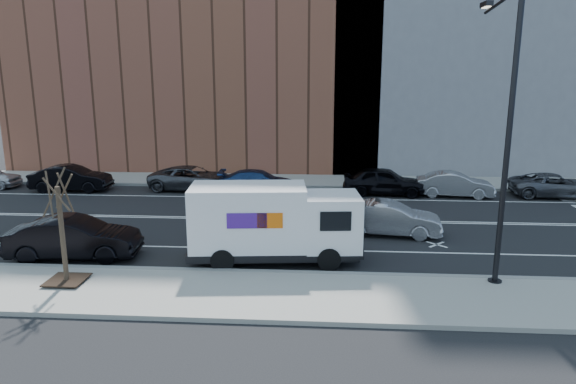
# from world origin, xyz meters

# --- Properties ---
(ground) EXTENTS (120.00, 120.00, 0.00)m
(ground) POSITION_xyz_m (0.00, 0.00, 0.00)
(ground) COLOR black
(ground) RESTS_ON ground
(sidewalk_near) EXTENTS (44.00, 3.60, 0.15)m
(sidewalk_near) POSITION_xyz_m (0.00, -8.80, 0.07)
(sidewalk_near) COLOR gray
(sidewalk_near) RESTS_ON ground
(sidewalk_far) EXTENTS (44.00, 3.60, 0.15)m
(sidewalk_far) POSITION_xyz_m (0.00, 8.80, 0.07)
(sidewalk_far) COLOR gray
(sidewalk_far) RESTS_ON ground
(curb_near) EXTENTS (44.00, 0.25, 0.17)m
(curb_near) POSITION_xyz_m (0.00, -7.00, 0.08)
(curb_near) COLOR gray
(curb_near) RESTS_ON ground
(curb_far) EXTENTS (44.00, 0.25, 0.17)m
(curb_far) POSITION_xyz_m (0.00, 7.00, 0.08)
(curb_far) COLOR gray
(curb_far) RESTS_ON ground
(road_markings) EXTENTS (40.00, 8.60, 0.01)m
(road_markings) POSITION_xyz_m (0.00, 0.00, 0.00)
(road_markings) COLOR white
(road_markings) RESTS_ON ground
(bldg_brick) EXTENTS (26.00, 10.00, 22.00)m
(bldg_brick) POSITION_xyz_m (-8.00, 15.60, 11.00)
(bldg_brick) COLOR brown
(bldg_brick) RESTS_ON ground
(streetlight) EXTENTS (0.44, 4.02, 9.34)m
(streetlight) POSITION_xyz_m (7.00, -6.91, 5.08)
(streetlight) COLOR black
(streetlight) RESTS_ON ground
(street_tree) EXTENTS (1.20, 1.20, 3.75)m
(street_tree) POSITION_xyz_m (-7.00, -8.40, 1.45)
(street_tree) COLOR black
(street_tree) RESTS_ON ground
(fedex_van) EXTENTS (6.45, 2.73, 2.87)m
(fedex_van) POSITION_xyz_m (-0.47, -5.60, 1.51)
(fedex_van) COLOR black
(fedex_van) RESTS_ON ground
(far_parked_b) EXTENTS (4.69, 1.83, 1.52)m
(far_parked_b) POSITION_xyz_m (-13.60, 5.34, 0.76)
(far_parked_b) COLOR black
(far_parked_b) RESTS_ON ground
(far_parked_c) EXTENTS (5.24, 2.65, 1.42)m
(far_parked_c) POSITION_xyz_m (-6.47, 6.07, 0.71)
(far_parked_c) COLOR #43454A
(far_parked_c) RESTS_ON ground
(far_parked_d) EXTENTS (4.71, 2.07, 1.35)m
(far_parked_d) POSITION_xyz_m (-2.40, 5.52, 0.67)
(far_parked_d) COLOR navy
(far_parked_d) RESTS_ON ground
(far_parked_e) EXTENTS (4.82, 2.24, 1.60)m
(far_parked_e) POSITION_xyz_m (4.85, 5.62, 0.80)
(far_parked_e) COLOR black
(far_parked_e) RESTS_ON ground
(far_parked_f) EXTENTS (4.37, 1.91, 1.40)m
(far_parked_f) POSITION_xyz_m (8.80, 5.39, 0.70)
(far_parked_f) COLOR #9FA0A4
(far_parked_f) RESTS_ON ground
(far_parked_g) EXTENTS (4.91, 2.54, 1.32)m
(far_parked_g) POSITION_xyz_m (14.40, 5.66, 0.66)
(far_parked_g) COLOR #4A4B51
(far_parked_g) RESTS_ON ground
(driving_sedan) EXTENTS (4.53, 2.07, 1.44)m
(driving_sedan) POSITION_xyz_m (4.22, -2.06, 0.72)
(driving_sedan) COLOR #9E9EA3
(driving_sedan) RESTS_ON ground
(near_parked_rear_a) EXTENTS (4.94, 2.14, 1.58)m
(near_parked_rear_a) POSITION_xyz_m (-7.97, -5.80, 0.79)
(near_parked_rear_a) COLOR black
(near_parked_rear_a) RESTS_ON ground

